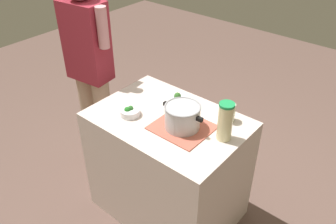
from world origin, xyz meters
name	(u,v)px	position (x,y,z in m)	size (l,w,h in m)	color
ground_plane	(168,206)	(0.00, 0.00, 0.00)	(8.00, 8.00, 0.00)	brown
counter_slab	(168,167)	(0.00, 0.00, 0.43)	(1.03, 0.72, 0.87)	beige
dish_cloth	(182,127)	(-0.14, 0.02, 0.87)	(0.36, 0.32, 0.01)	#BE5E4C
cooking_pot	(182,116)	(-0.14, 0.02, 0.96)	(0.30, 0.23, 0.16)	#B7B7BC
lemonade_pitcher	(225,121)	(-0.40, -0.06, 1.00)	(0.09, 0.09, 0.25)	beige
mason_jar	(229,112)	(-0.32, -0.24, 0.93)	(0.08, 0.08, 0.13)	beige
broccoli_bowl_front	(178,100)	(0.07, -0.19, 0.90)	(0.13, 0.13, 0.08)	silver
broccoli_bowl_center	(130,112)	(0.22, 0.13, 0.90)	(0.14, 0.14, 0.07)	silver
person_cook	(90,70)	(0.86, -0.06, 0.93)	(0.50, 0.24, 1.67)	tan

